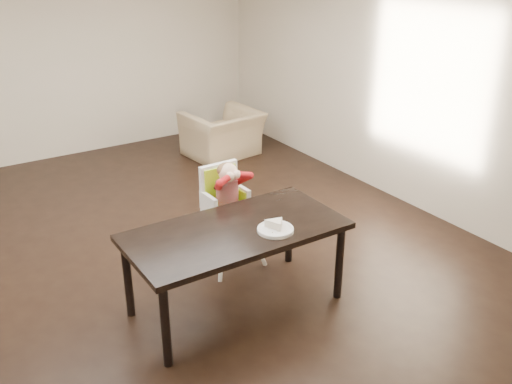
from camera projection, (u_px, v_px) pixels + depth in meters
ground at (165, 257)px, 5.71m from camera, size 7.00×7.00×0.00m
room_walls at (152, 72)px, 4.95m from camera, size 6.02×7.02×2.71m
dining_table at (236, 237)px, 4.68m from camera, size 1.80×0.90×0.75m
high_chair at (226, 193)px, 5.35m from camera, size 0.45×0.45×1.04m
plate at (276, 227)px, 4.61m from camera, size 0.40×0.40×0.09m
armchair at (222, 127)px, 8.21m from camera, size 1.07×0.76×0.88m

